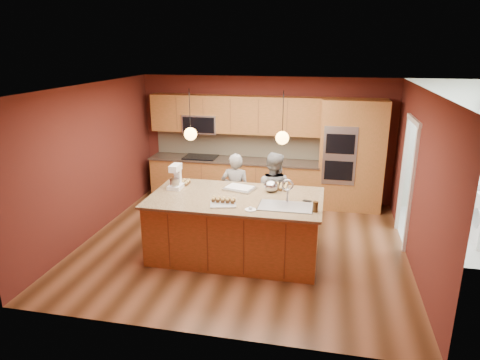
% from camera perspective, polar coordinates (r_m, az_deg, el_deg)
% --- Properties ---
extents(floor, '(5.50, 5.50, 0.00)m').
position_cam_1_polar(floor, '(7.56, 0.33, -8.55)').
color(floor, '#442713').
rests_on(floor, ground).
extents(ceiling, '(5.50, 5.50, 0.00)m').
position_cam_1_polar(ceiling, '(6.82, 0.37, 12.28)').
color(ceiling, white).
rests_on(ceiling, ground).
extents(wall_back, '(5.50, 0.00, 5.50)m').
position_cam_1_polar(wall_back, '(9.46, 3.38, 5.47)').
color(wall_back, '#531E18').
rests_on(wall_back, ground).
extents(wall_front, '(5.50, 0.00, 5.50)m').
position_cam_1_polar(wall_front, '(4.79, -5.67, -6.90)').
color(wall_front, '#531E18').
rests_on(wall_front, ground).
extents(wall_left, '(0.00, 5.00, 5.00)m').
position_cam_1_polar(wall_left, '(8.06, -19.20, 2.37)').
color(wall_left, '#531E18').
rests_on(wall_left, ground).
extents(wall_right, '(0.00, 5.00, 5.00)m').
position_cam_1_polar(wall_right, '(7.08, 22.72, -0.06)').
color(wall_right, '#531E18').
rests_on(wall_right, ground).
extents(cabinet_run, '(3.74, 0.64, 2.30)m').
position_cam_1_polar(cabinet_run, '(9.42, -0.99, 3.17)').
color(cabinet_run, brown).
rests_on(cabinet_run, floor).
extents(oven_column, '(1.30, 0.62, 2.30)m').
position_cam_1_polar(oven_column, '(9.12, 14.62, 3.19)').
color(oven_column, brown).
rests_on(oven_column, floor).
extents(doorway_trim, '(0.08, 1.11, 2.20)m').
position_cam_1_polar(doorway_trim, '(7.91, 21.33, -0.40)').
color(doorway_trim, silver).
rests_on(doorway_trim, wall_right).
extents(pendant_left, '(0.20, 0.20, 0.80)m').
position_cam_1_polar(pendant_left, '(6.76, -6.61, 6.15)').
color(pendant_left, black).
rests_on(pendant_left, ceiling).
extents(pendant_right, '(0.20, 0.20, 0.80)m').
position_cam_1_polar(pendant_right, '(6.45, 5.65, 5.64)').
color(pendant_right, black).
rests_on(pendant_right, ceiling).
extents(island, '(2.75, 1.54, 1.39)m').
position_cam_1_polar(island, '(7.01, -0.46, -6.07)').
color(island, brown).
rests_on(island, floor).
extents(person_left, '(0.56, 0.39, 1.46)m').
position_cam_1_polar(person_left, '(7.91, -0.61, -1.58)').
color(person_left, black).
rests_on(person_left, floor).
extents(person_right, '(0.83, 0.70, 1.52)m').
position_cam_1_polar(person_right, '(7.79, 4.38, -1.74)').
color(person_right, slate).
rests_on(person_right, floor).
extents(stand_mixer, '(0.22, 0.30, 0.41)m').
position_cam_1_polar(stand_mixer, '(7.27, -8.57, 0.25)').
color(stand_mixer, white).
rests_on(stand_mixer, island).
extents(sheet_cake, '(0.57, 0.48, 0.05)m').
position_cam_1_polar(sheet_cake, '(7.16, -0.05, -1.10)').
color(sheet_cake, '#B9BBBF').
rests_on(sheet_cake, island).
extents(cooling_rack, '(0.45, 0.37, 0.02)m').
position_cam_1_polar(cooling_rack, '(6.48, -2.27, -3.28)').
color(cooling_rack, '#B8BCC0').
rests_on(cooling_rack, island).
extents(mixing_bowl, '(0.24, 0.24, 0.20)m').
position_cam_1_polar(mixing_bowl, '(7.06, 4.16, -0.82)').
color(mixing_bowl, '#B3B7BA').
rests_on(mixing_bowl, island).
extents(plate, '(0.17, 0.17, 0.01)m').
position_cam_1_polar(plate, '(6.28, 1.41, -3.99)').
color(plate, white).
rests_on(plate, island).
extents(tumbler, '(0.08, 0.08, 0.16)m').
position_cam_1_polar(tumbler, '(6.30, 10.02, -3.53)').
color(tumbler, '#38240F').
rests_on(tumbler, island).
extents(phone, '(0.14, 0.10, 0.01)m').
position_cam_1_polar(phone, '(6.72, 8.94, -2.77)').
color(phone, black).
rests_on(phone, island).
extents(cupcakes_left, '(0.16, 0.25, 0.07)m').
position_cam_1_polar(cupcakes_left, '(7.48, -7.35, -0.31)').
color(cupcakes_left, tan).
rests_on(cupcakes_left, island).
extents(cupcakes_rack, '(0.38, 0.15, 0.07)m').
position_cam_1_polar(cupcakes_rack, '(6.56, -2.24, -2.62)').
color(cupcakes_rack, tan).
rests_on(cupcakes_rack, island).
extents(cupcakes_right, '(0.24, 0.32, 0.07)m').
position_cam_1_polar(cupcakes_right, '(7.24, 5.53, -0.88)').
color(cupcakes_right, tan).
rests_on(cupcakes_right, island).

